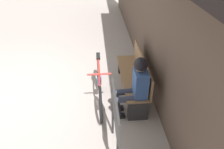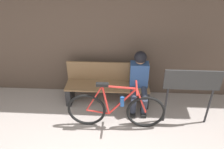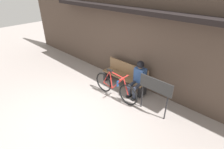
{
  "view_description": "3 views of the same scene",
  "coord_description": "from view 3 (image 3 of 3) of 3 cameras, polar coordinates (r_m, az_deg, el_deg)",
  "views": [
    {
      "loc": [
        3.61,
        1.53,
        2.84
      ],
      "look_at": [
        0.17,
        1.82,
        0.52
      ],
      "focal_mm": 35.0,
      "sensor_mm": 36.0,
      "label": 1
    },
    {
      "loc": [
        0.37,
        -1.29,
        2.79
      ],
      "look_at": [
        0.19,
        1.91,
        0.86
      ],
      "focal_mm": 35.0,
      "sensor_mm": 36.0,
      "label": 2
    },
    {
      "loc": [
        3.28,
        -1.74,
        3.27
      ],
      "look_at": [
        -0.05,
        1.79,
        0.6
      ],
      "focal_mm": 28.0,
      "sensor_mm": 36.0,
      "label": 3
    }
  ],
  "objects": [
    {
      "name": "ground_plane",
      "position": [
        4.95,
        -14.29,
        -13.65
      ],
      "size": [
        24.0,
        24.0,
        0.0
      ],
      "primitive_type": "plane",
      "color": "gray"
    },
    {
      "name": "storefront_wall",
      "position": [
        5.72,
        6.58,
        12.32
      ],
      "size": [
        12.0,
        0.56,
        3.2
      ],
      "color": "#4C3D33",
      "rests_on": "ground_plane"
    },
    {
      "name": "park_bench_near",
      "position": [
        5.89,
        4.25,
        -0.63
      ],
      "size": [
        1.62,
        0.42,
        0.82
      ],
      "color": "brown",
      "rests_on": "ground_plane"
    },
    {
      "name": "bicycle",
      "position": [
        5.33,
        1.02,
        -4.19
      ],
      "size": [
        1.67,
        0.4,
        0.89
      ],
      "color": "black",
      "rests_on": "ground_plane"
    },
    {
      "name": "person_seated",
      "position": [
        5.37,
        8.57,
        -0.61
      ],
      "size": [
        0.34,
        0.59,
        1.15
      ],
      "color": "#2D3342",
      "rests_on": "ground_plane"
    },
    {
      "name": "signboard",
      "position": [
        4.63,
        13.97,
        -4.33
      ],
      "size": [
        0.93,
        0.04,
        1.07
      ],
      "color": "#232326",
      "rests_on": "ground_plane"
    }
  ]
}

